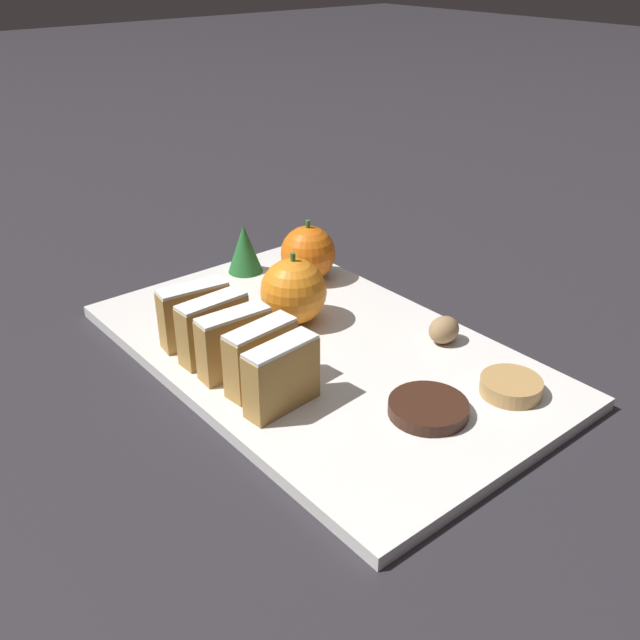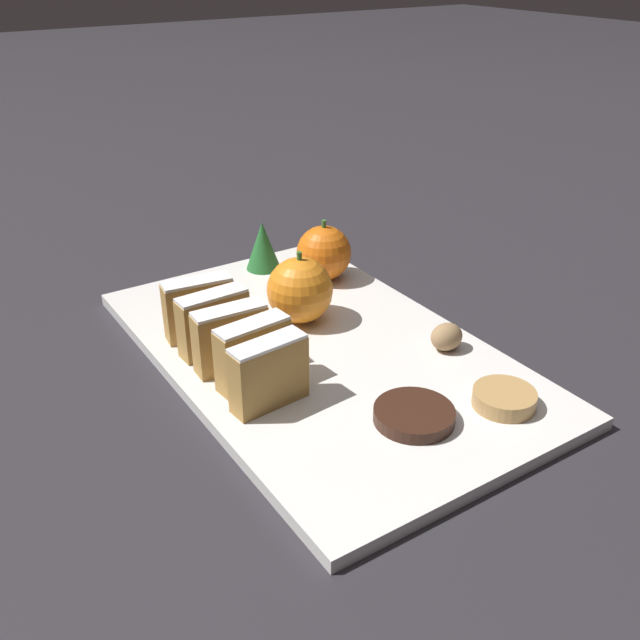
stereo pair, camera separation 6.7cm
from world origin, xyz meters
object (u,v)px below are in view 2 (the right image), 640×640
orange_near (324,253)px  walnut (447,337)px  orange_far (300,290)px  chocolate_cookie (416,414)px

orange_near → walnut: orange_near is taller
walnut → orange_far: bearing=124.1°
orange_near → orange_far: 0.10m
orange_far → chocolate_cookie: 0.20m
chocolate_cookie → walnut: bearing=36.8°
orange_far → chocolate_cookie: bearing=-93.3°
orange_far → walnut: 0.15m
orange_far → walnut: (0.09, -0.13, -0.02)m
orange_near → walnut: 0.20m
orange_far → chocolate_cookie: (-0.01, -0.20, -0.03)m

